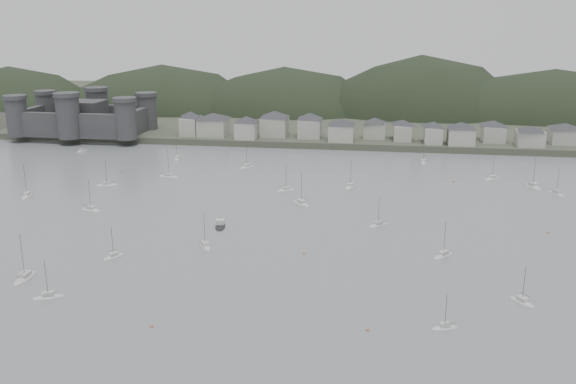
# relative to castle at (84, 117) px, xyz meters

# --- Properties ---
(ground) EXTENTS (900.00, 900.00, 0.00)m
(ground) POSITION_rel_castle_xyz_m (120.00, -179.80, -10.96)
(ground) COLOR slate
(ground) RESTS_ON ground
(far_shore_land) EXTENTS (900.00, 250.00, 3.00)m
(far_shore_land) POSITION_rel_castle_xyz_m (120.00, 115.20, -9.46)
(far_shore_land) COLOR #383D2D
(far_shore_land) RESTS_ON ground
(forested_ridge) EXTENTS (851.55, 103.94, 102.57)m
(forested_ridge) POSITION_rel_castle_xyz_m (124.83, 89.60, -22.25)
(forested_ridge) COLOR black
(forested_ridge) RESTS_ON ground
(castle) EXTENTS (66.00, 43.00, 20.00)m
(castle) POSITION_rel_castle_xyz_m (0.00, 0.00, 0.00)
(castle) COLOR #343437
(castle) RESTS_ON far_shore_land
(waterfront_town) EXTENTS (451.48, 28.46, 12.92)m
(waterfront_town) POSITION_rel_castle_xyz_m (170.59, 3.54, -2.30)
(waterfront_town) COLOR #9E9C91
(waterfront_town) RESTS_ON far_shore_land
(moored_fleet) EXTENTS (211.54, 161.40, 12.70)m
(moored_fleet) POSITION_rel_castle_xyz_m (104.03, -100.22, -10.79)
(moored_fleet) COLOR beige
(moored_fleet) RESTS_ON ground
(motor_launch_far) EXTENTS (4.56, 8.69, 3.97)m
(motor_launch_far) POSITION_rel_castle_xyz_m (102.59, -124.54, -10.68)
(motor_launch_far) COLOR black
(motor_launch_far) RESTS_ON ground
(mooring_buoys) EXTENTS (167.92, 127.58, 0.70)m
(mooring_buoys) POSITION_rel_castle_xyz_m (119.13, -128.71, -10.81)
(mooring_buoys) COLOR #B96A3D
(mooring_buoys) RESTS_ON ground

